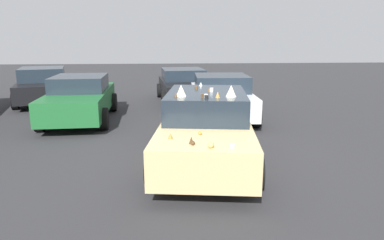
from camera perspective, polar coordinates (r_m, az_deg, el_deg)
The scene contains 6 objects.
ground_plane at distance 7.56m, azimuth 2.28°, elevation -6.61°, with size 60.00×60.00×0.00m, color #2D2D30.
art_car_decorated at distance 7.38m, azimuth 2.34°, elevation -1.06°, with size 4.79×2.48×1.70m.
parked_sedan_far_left at distance 15.53m, azimuth -23.33°, elevation 5.32°, with size 4.74×2.82×1.43m.
parked_sedan_row_back_far at distance 14.49m, azimuth -1.37°, elevation 5.79°, with size 4.27×2.35×1.34m.
parked_sedan_far_right at distance 11.62m, azimuth -17.97°, elevation 3.46°, with size 4.40×2.15×1.43m.
parked_sedan_behind_right at distance 11.39m, azimuth 4.76°, elevation 3.86°, with size 4.19×2.18×1.44m.
Camera 1 is at (-7.06, 0.82, 2.57)m, focal length 32.25 mm.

